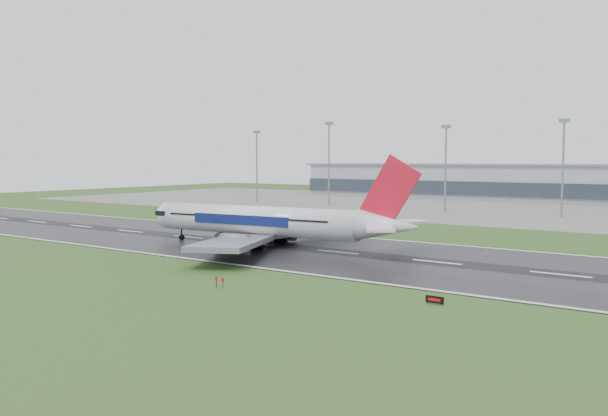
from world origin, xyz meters
The scene contains 10 objects.
ground centered at (0.00, 0.00, 0.00)m, with size 520.00×520.00×0.00m, color #294B1B.
runway centered at (0.00, 0.00, 0.05)m, with size 400.00×45.00×0.10m, color black.
apron centered at (0.00, 125.00, 0.04)m, with size 400.00×130.00×0.08m, color slate.
terminal centered at (0.00, 185.00, 7.50)m, with size 240.00×36.00×15.00m, color #8F929A.
main_airliner centered at (-13.98, -2.00, 8.93)m, with size 59.81×56.96×17.66m, color silver, non-canonical shape.
runway_sign centered at (31.77, -28.99, 0.52)m, with size 2.30×0.26×1.04m, color black, non-canonical shape.
floodmast_0 centered at (-101.58, 100.00, 14.29)m, with size 0.64×0.64×28.57m, color gray.
floodmast_1 centered at (-65.88, 100.00, 15.43)m, with size 0.64×0.64×30.87m, color gray.
floodmast_2 centered at (-18.90, 100.00, 14.14)m, with size 0.64×0.64×28.28m, color gray.
floodmast_3 centered at (18.68, 100.00, 14.47)m, with size 0.64×0.64×28.93m, color gray.
Camera 1 is at (60.67, -98.36, 17.57)m, focal length 36.18 mm.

